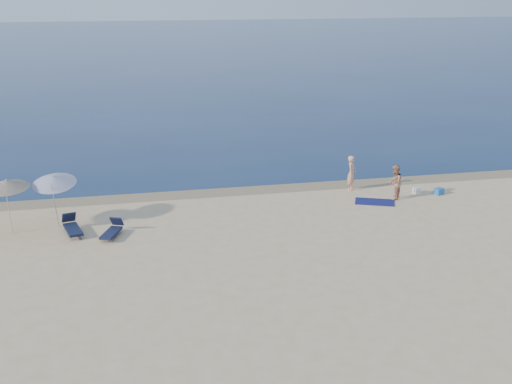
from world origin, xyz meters
TOP-DOWN VIEW (x-y plane):
  - sea at (0.00, 100.00)m, footprint 240.00×160.00m
  - wet_sand_strip at (0.00, 19.40)m, footprint 240.00×1.60m
  - person_left at (4.06, 18.37)m, footprint 0.72×0.77m
  - person_right at (5.58, 16.54)m, footprint 0.99×1.04m
  - beach_towel at (4.51, 16.30)m, footprint 2.09×1.64m
  - white_bag at (7.09, 17.21)m, footprint 0.36×0.32m
  - blue_cooler at (8.07, 16.78)m, footprint 0.53×0.46m
  - umbrella_near at (-10.01, 16.24)m, footprint 2.19×2.21m
  - umbrella_far at (-11.82, 15.84)m, footprint 2.21×2.23m
  - lounger_left at (-9.34, 15.12)m, footprint 0.97×1.80m
  - lounger_right at (-7.72, 14.45)m, footprint 1.02×1.61m

SIDE VIEW (x-z plane):
  - wet_sand_strip at x=0.00m, z-range 0.00..0.00m
  - sea at x=0.00m, z-range 0.00..0.01m
  - beach_towel at x=4.51m, z-range 0.00..0.03m
  - white_bag at x=7.09m, z-range 0.00..0.27m
  - blue_cooler at x=8.07m, z-range 0.00..0.32m
  - lounger_right at x=-7.72m, z-range -0.09..0.58m
  - lounger_left at x=-9.34m, z-range -0.10..0.65m
  - person_right at x=5.58m, z-range 0.00..1.69m
  - person_left at x=4.06m, z-range 0.00..1.77m
  - umbrella_near at x=-10.01m, z-range 0.82..3.25m
  - umbrella_far at x=-11.82m, z-range 0.90..3.30m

